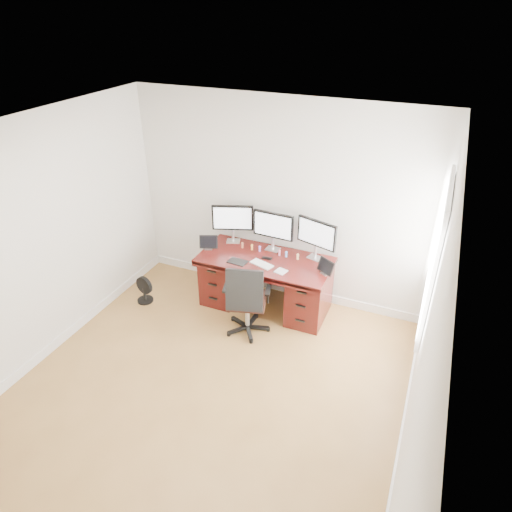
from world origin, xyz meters
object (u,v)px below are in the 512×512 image
at_px(office_chair, 247,311).
at_px(monitor_center, 273,227).
at_px(floor_fan, 144,290).
at_px(keyboard, 262,264).
at_px(desk, 266,280).

bearing_deg(office_chair, monitor_center, 74.06).
bearing_deg(monitor_center, floor_fan, -149.98).
bearing_deg(office_chair, keyboard, 71.84).
bearing_deg(desk, office_chair, -90.31).
height_order(desk, office_chair, office_chair).
bearing_deg(desk, monitor_center, 90.02).
bearing_deg(desk, floor_fan, -160.38).
xyz_separation_m(desk, keyboard, (0.02, -0.18, 0.36)).
bearing_deg(keyboard, floor_fan, -149.10).
height_order(monitor_center, keyboard, monitor_center).
xyz_separation_m(desk, floor_fan, (-1.57, -0.56, -0.22)).
distance_m(floor_fan, monitor_center, 1.98).
xyz_separation_m(office_chair, keyboard, (0.02, 0.43, 0.43)).
distance_m(office_chair, monitor_center, 1.14).
bearing_deg(monitor_center, desk, -86.90).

